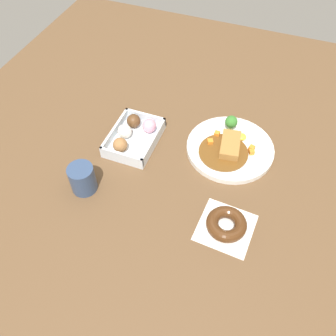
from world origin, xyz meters
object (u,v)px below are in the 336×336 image
donut_box (133,135)px  curry_plate (230,147)px  coffee_mug (82,179)px  chocolate_ring_donut (226,224)px

donut_box → curry_plate: bearing=102.6°
curry_plate → donut_box: curry_plate is taller
curry_plate → donut_box: (0.07, -0.30, 0.01)m
curry_plate → coffee_mug: bearing=-50.7°
chocolate_ring_donut → curry_plate: bearing=-167.4°
donut_box → chocolate_ring_donut: 0.41m
chocolate_ring_donut → coffee_mug: (0.02, -0.41, 0.03)m
donut_box → coffee_mug: size_ratio=2.24×
curry_plate → chocolate_ring_donut: size_ratio=1.80×
curry_plate → coffee_mug: coffee_mug is taller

